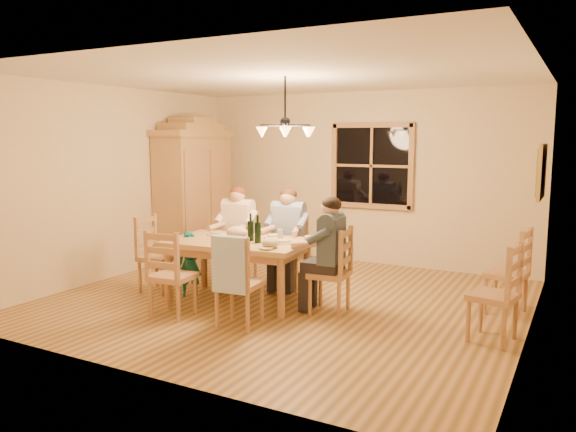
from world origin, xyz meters
The scene contains 33 objects.
floor centered at (0.00, 0.00, 0.00)m, with size 5.50×5.50×0.00m, color brown.
ceiling centered at (0.00, 0.00, 2.70)m, with size 5.50×5.00×0.02m, color white.
wall_back centered at (0.00, 2.50, 1.35)m, with size 5.50×0.02×2.70m, color beige.
wall_left centered at (-2.75, 0.00, 1.35)m, with size 0.02×5.00×2.70m, color beige.
wall_right centered at (2.75, 0.00, 1.35)m, with size 0.02×5.00×2.70m, color beige.
window centered at (0.20, 2.47, 1.55)m, with size 1.30×0.06×1.30m.
painting centered at (2.71, 1.20, 1.60)m, with size 0.06×0.78×0.64m.
chandelier centered at (0.00, 0.00, 2.08)m, with size 0.77×0.68×0.71m.
armoire centered at (-2.42, 1.36, 1.06)m, with size 0.66×1.40×2.30m.
dining_table centered at (-0.49, -0.29, 0.66)m, with size 1.77×1.19×0.76m.
chair_far_left centered at (-0.98, 0.45, 0.30)m, with size 0.48×0.46×0.99m.
chair_far_right centered at (-0.24, 0.53, 0.30)m, with size 0.48×0.46×0.99m.
chair_near_left centered at (-0.82, -1.12, 0.30)m, with size 0.48×0.46×0.99m.
chair_near_right centered at (0.01, -1.04, 0.30)m, with size 0.48×0.46×0.99m.
chair_end_left centered at (-1.64, -0.41, 0.30)m, with size 0.46×0.48×0.99m.
chair_end_right centered at (0.67, -0.18, 0.30)m, with size 0.46×0.48×0.99m.
adult_woman centered at (-0.98, 0.45, 0.84)m, with size 0.42×0.46×0.87m.
adult_plaid_man centered at (-0.24, 0.53, 0.84)m, with size 0.42×0.46×0.87m.
adult_slate_man centered at (0.67, -0.18, 0.84)m, with size 0.46×0.42×0.87m.
towel centered at (0.03, -1.23, 0.70)m, with size 0.38×0.10×0.58m, color #9DB5D5.
wine_bottle_a centered at (-0.33, -0.26, 0.93)m, with size 0.08×0.08×0.33m, color black.
wine_bottle_b centered at (-0.19, -0.33, 0.93)m, with size 0.08×0.08×0.33m, color black.
plate_woman centered at (-0.94, -0.10, 0.77)m, with size 0.26×0.26×0.02m, color white.
plate_plaid centered at (-0.19, 0.06, 0.77)m, with size 0.26×0.26×0.02m, color white.
plate_slate centered at (0.09, -0.21, 0.77)m, with size 0.26×0.26×0.02m, color white.
wine_glass_a centered at (-0.62, -0.04, 0.83)m, with size 0.06×0.06×0.14m, color silver.
wine_glass_b centered at (-0.02, -0.09, 0.83)m, with size 0.06×0.06×0.14m, color silver.
cap centered at (0.09, -0.52, 0.82)m, with size 0.20×0.20×0.11m, color tan.
napkin centered at (-0.57, -0.48, 0.78)m, with size 0.18×0.14×0.03m, color slate.
cloth_bundle centered at (-0.56, -0.21, 0.84)m, with size 0.28×0.22×0.15m, color tan.
child centered at (-1.15, -0.39, 0.41)m, with size 0.30×0.20×0.83m, color #186E69.
chair_spare_front centered at (2.45, -0.25, 0.30)m, with size 0.49×0.50×0.99m.
chair_spare_back centered at (2.45, 0.75, 0.30)m, with size 0.48×0.49×0.99m.
Camera 1 is at (3.19, -5.89, 1.99)m, focal length 35.00 mm.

